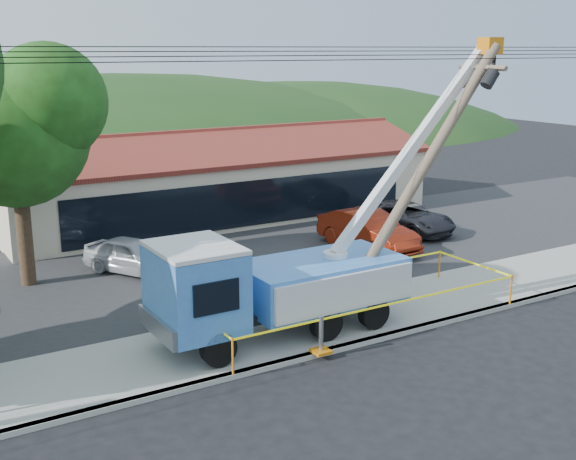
% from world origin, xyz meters
% --- Properties ---
extents(ground, '(120.00, 120.00, 0.00)m').
position_xyz_m(ground, '(0.00, 0.00, 0.00)').
color(ground, black).
rests_on(ground, ground).
extents(curb, '(60.00, 0.25, 0.15)m').
position_xyz_m(curb, '(0.00, 2.10, 0.07)').
color(curb, '#AAA99F').
rests_on(curb, ground).
extents(sidewalk, '(60.00, 4.00, 0.15)m').
position_xyz_m(sidewalk, '(0.00, 4.00, 0.07)').
color(sidewalk, '#AAA99F').
rests_on(sidewalk, ground).
extents(parking_lot, '(60.00, 12.00, 0.10)m').
position_xyz_m(parking_lot, '(0.00, 12.00, 0.05)').
color(parking_lot, '#28282B').
rests_on(parking_lot, ground).
extents(strip_mall, '(22.50, 8.53, 4.67)m').
position_xyz_m(strip_mall, '(4.00, 19.98, 1.88)').
color(strip_mall, beige).
rests_on(strip_mall, ground).
extents(tree_lot, '(6.30, 5.60, 8.94)m').
position_xyz_m(tree_lot, '(-7.00, 13.00, 6.21)').
color(tree_lot, '#332316').
rests_on(tree_lot, ground).
extents(hill_center, '(89.60, 64.00, 32.00)m').
position_xyz_m(hill_center, '(10.00, 55.00, 0.00)').
color(hill_center, '#1B3E16').
rests_on(hill_center, ground).
extents(hill_east, '(72.80, 52.00, 26.00)m').
position_xyz_m(hill_east, '(30.00, 55.00, 0.00)').
color(hill_east, '#1B3E16').
rests_on(hill_east, ground).
extents(utility_truck, '(12.37, 4.30, 8.87)m').
position_xyz_m(utility_truck, '(-1.62, 3.85, 1.87)').
color(utility_truck, black).
rests_on(utility_truck, ground).
extents(leaning_pole, '(6.77, 2.01, 8.82)m').
position_xyz_m(leaning_pole, '(3.65, 3.38, 4.90)').
color(leaning_pole, brown).
rests_on(leaning_pole, ground).
extents(caution_tape, '(10.71, 3.60, 1.04)m').
position_xyz_m(caution_tape, '(1.32, 3.79, 0.92)').
color(caution_tape, orange).
rests_on(caution_tape, ground).
extents(car_silver, '(3.53, 4.43, 1.41)m').
position_xyz_m(car_silver, '(-3.16, 12.28, 0.00)').
color(car_silver, silver).
rests_on(car_silver, ground).
extents(car_red, '(2.11, 5.23, 1.69)m').
position_xyz_m(car_red, '(6.81, 10.29, 0.00)').
color(car_red, maroon).
rests_on(car_red, ground).
extents(car_dark, '(3.12, 5.44, 1.43)m').
position_xyz_m(car_dark, '(10.26, 11.86, 0.00)').
color(car_dark, black).
rests_on(car_dark, ground).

